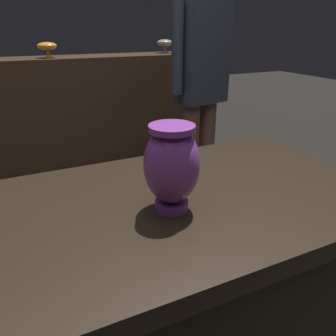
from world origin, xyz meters
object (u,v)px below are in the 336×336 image
Objects in this scene: vase_centerpiece at (173,165)px; shelf_vase_far_right at (165,43)px; shelf_vase_center at (47,46)px; visitor_near_right at (201,80)px.

shelf_vase_far_right is (1.04, 2.29, 0.16)m from vase_centerpiece.
shelf_vase_center is (-0.00, 2.20, 0.16)m from vase_centerpiece.
vase_centerpiece is 2.21m from shelf_vase_center.
shelf_vase_center reaches higher than vase_centerpiece.
vase_centerpiece is 1.45m from visitor_near_right.
vase_centerpiece is 2.52m from shelf_vase_far_right.
visitor_near_right reaches higher than shelf_vase_far_right.
shelf_vase_far_right is at bearing 65.61° from vase_centerpiece.
visitor_near_right is at bearing -102.68° from shelf_vase_far_right.
shelf_vase_far_right is at bearing -115.34° from visitor_near_right.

